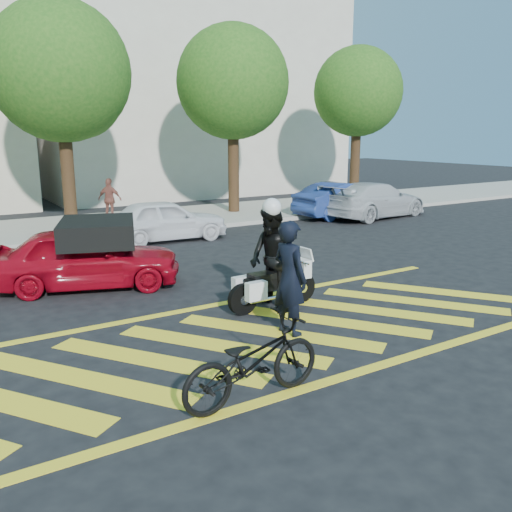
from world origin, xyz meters
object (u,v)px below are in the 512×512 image
parked_right (343,200)px  police_motorcycle (272,284)px  officer_bike (290,278)px  officer_moto (272,259)px  red_convertible (86,258)px  parked_far_right (375,200)px  parked_mid_right (165,220)px  bicycle (253,361)px

parked_right → police_motorcycle: bearing=130.1°
officer_bike → police_motorcycle: size_ratio=0.97×
officer_moto → red_convertible: size_ratio=0.50×
parked_right → parked_far_right: bearing=-131.2°
parked_mid_right → parked_right: bearing=-80.5°
officer_moto → police_motorcycle: bearing=82.8°
bicycle → officer_moto: officer_moto is taller
red_convertible → parked_mid_right: bearing=-22.3°
parked_mid_right → parked_far_right: (8.85, -0.03, 0.05)m
bicycle → parked_far_right: bearing=-53.0°
officer_bike → police_motorcycle: officer_bike is taller
parked_far_right → police_motorcycle: bearing=119.1°
police_motorcycle → officer_moto: bearing=172.8°
officer_bike → police_motorcycle: 1.43m
police_motorcycle → parked_right: size_ratio=0.48×
bicycle → officer_bike: bearing=-49.8°
officer_moto → parked_mid_right: officer_moto is taller
red_convertible → parked_mid_right: size_ratio=1.04×
red_convertible → parked_right: parked_right is taller
bicycle → red_convertible: bearing=-0.0°
police_motorcycle → parked_right: 11.91m
police_motorcycle → parked_far_right: bearing=34.7°
red_convertible → parked_mid_right: red_convertible is taller
officer_bike → parked_mid_right: 8.68m
police_motorcycle → officer_moto: size_ratio=1.01×
red_convertible → officer_moto: bearing=-122.8°
police_motorcycle → parked_mid_right: parked_mid_right is taller
police_motorcycle → red_convertible: red_convertible is taller
parked_mid_right → parked_right: (7.89, 0.74, 0.03)m
police_motorcycle → officer_moto: (-0.01, 0.00, 0.51)m
police_motorcycle → red_convertible: 4.24m
officer_moto → parked_right: bearing=130.4°
parked_mid_right → parked_right: parked_right is taller
officer_bike → officer_moto: size_ratio=0.98×
red_convertible → parked_far_right: parked_far_right is taller
bicycle → red_convertible: red_convertible is taller
parked_mid_right → parked_far_right: parked_far_right is taller
officer_moto → parked_right: (8.78, 8.06, -0.30)m
police_motorcycle → red_convertible: size_ratio=0.50×
police_motorcycle → parked_mid_right: bearing=81.1°
officer_bike → parked_far_right: size_ratio=0.40×
officer_moto → parked_right: 11.92m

